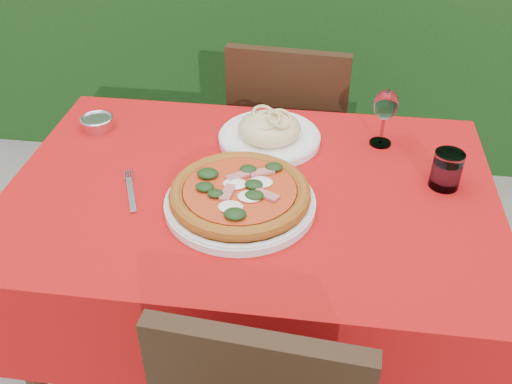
# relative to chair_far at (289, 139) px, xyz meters

# --- Properties ---
(ground) EXTENTS (60.00, 60.00, 0.00)m
(ground) POSITION_rel_chair_far_xyz_m (-0.05, -0.63, -0.52)
(ground) COLOR slate
(ground) RESTS_ON ground
(dining_table) EXTENTS (1.26, 0.86, 0.75)m
(dining_table) POSITION_rel_chair_far_xyz_m (-0.05, -0.63, 0.08)
(dining_table) COLOR #402314
(dining_table) RESTS_ON ground
(chair_far) EXTENTS (0.44, 0.44, 0.90)m
(chair_far) POSITION_rel_chair_far_xyz_m (0.00, 0.00, 0.00)
(chair_far) COLOR black
(chair_far) RESTS_ON ground
(pizza_plate) EXTENTS (0.41, 0.41, 0.07)m
(pizza_plate) POSITION_rel_chair_far_xyz_m (-0.07, -0.72, 0.26)
(pizza_plate) COLOR silver
(pizza_plate) RESTS_ON dining_table
(pasta_plate) EXTENTS (0.29, 0.29, 0.08)m
(pasta_plate) POSITION_rel_chair_far_xyz_m (-0.03, -0.40, 0.26)
(pasta_plate) COLOR white
(pasta_plate) RESTS_ON dining_table
(water_glass) EXTENTS (0.08, 0.08, 0.10)m
(water_glass) POSITION_rel_chair_far_xyz_m (0.44, -0.56, 0.28)
(water_glass) COLOR silver
(water_glass) RESTS_ON dining_table
(wine_glass) EXTENTS (0.07, 0.07, 0.17)m
(wine_glass) POSITION_rel_chair_far_xyz_m (0.29, -0.37, 0.35)
(wine_glass) COLOR silver
(wine_glass) RESTS_ON dining_table
(fork) EXTENTS (0.10, 0.20, 0.01)m
(fork) POSITION_rel_chair_far_xyz_m (-0.35, -0.71, 0.23)
(fork) COLOR #AEAEB5
(fork) RESTS_ON dining_table
(steel_ramekin) EXTENTS (0.09, 0.09, 0.03)m
(steel_ramekin) POSITION_rel_chair_far_xyz_m (-0.55, -0.40, 0.25)
(steel_ramekin) COLOR silver
(steel_ramekin) RESTS_ON dining_table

